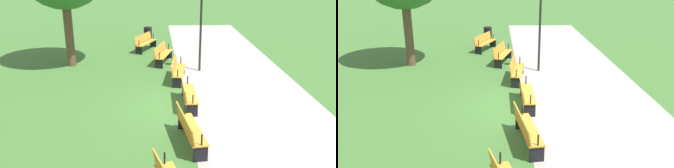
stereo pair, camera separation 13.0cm
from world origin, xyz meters
The scene contains 9 objects.
ground_plane centered at (0.00, 0.00, 0.00)m, with size 120.00×120.00×0.00m, color #3D6B2D.
path_paving centered at (0.00, 2.25, 0.00)m, with size 30.64×4.78×0.01m, color #A39E99.
bench_0 centered at (-7.78, -1.73, 0.48)m, with size 1.99×1.24×0.89m.
bench_1 centered at (-5.28, -0.81, 0.48)m, with size 2.02×1.00×0.89m.
bench_2 centered at (-2.66, -0.26, 0.48)m, with size 2.01×0.74×0.89m.
bench_3 centered at (0.00, -0.07, 0.48)m, with size 1.97×0.47×0.89m.
bench_4 centered at (2.66, -0.26, 0.48)m, with size 2.01×0.74×0.89m.
lamp_post centered at (-3.96, 0.85, 2.60)m, with size 0.32×0.32×3.70m.
trash_bin centered at (-9.74, -1.60, 0.47)m, with size 0.49×0.49×0.94m, color black.
Camera 1 is at (11.11, -1.16, 4.83)m, focal length 37.12 mm.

